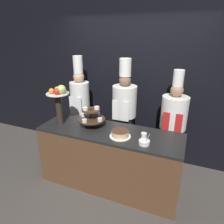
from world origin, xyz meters
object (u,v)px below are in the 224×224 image
(fruit_pedestal, at_px, (59,98))
(chef_center_right, at_px, (173,122))
(tiered_stand, at_px, (91,117))
(chef_left, at_px, (80,104))
(cake_round, at_px, (120,134))
(serving_bowl_near, at_px, (144,142))
(chef_center_left, at_px, (124,111))
(cup_white, at_px, (144,135))

(fruit_pedestal, bearing_deg, chef_center_right, 24.02)
(tiered_stand, height_order, fruit_pedestal, fruit_pedestal)
(tiered_stand, height_order, chef_left, chef_left)
(cake_round, height_order, serving_bowl_near, serving_bowl_near)
(fruit_pedestal, xyz_separation_m, chef_center_left, (0.77, 0.70, -0.33))
(cake_round, height_order, chef_center_right, chef_center_right)
(serving_bowl_near, bearing_deg, chef_center_right, 72.46)
(serving_bowl_near, relative_size, chef_center_left, 0.08)
(cake_round, height_order, chef_center_left, chef_center_left)
(serving_bowl_near, xyz_separation_m, chef_center_left, (-0.54, 0.81, 0.05))
(cake_round, distance_m, chef_left, 1.27)
(chef_center_left, distance_m, chef_center_right, 0.80)
(serving_bowl_near, xyz_separation_m, chef_left, (-1.38, 0.81, 0.05))
(cake_round, xyz_separation_m, serving_bowl_near, (0.34, -0.08, -0.02))
(fruit_pedestal, distance_m, chef_center_left, 1.09)
(cake_round, distance_m, serving_bowl_near, 0.35)
(fruit_pedestal, relative_size, serving_bowl_near, 3.94)
(chef_center_left, bearing_deg, cup_white, -52.85)
(tiered_stand, height_order, chef_center_left, chef_center_left)
(tiered_stand, distance_m, chef_center_left, 0.68)
(serving_bowl_near, distance_m, chef_center_right, 0.85)
(tiered_stand, height_order, cake_round, tiered_stand)
(chef_center_left, bearing_deg, chef_center_right, -0.01)
(fruit_pedestal, xyz_separation_m, chef_left, (-0.08, 0.70, -0.33))
(cup_white, bearing_deg, chef_center_right, 65.34)
(cake_round, relative_size, chef_center_left, 0.15)
(chef_center_left, height_order, chef_center_right, chef_center_left)
(cup_white, bearing_deg, chef_left, 154.07)
(fruit_pedestal, height_order, cake_round, fruit_pedestal)
(chef_center_left, relative_size, chef_center_right, 1.07)
(cup_white, relative_size, serving_bowl_near, 0.48)
(tiered_stand, relative_size, serving_bowl_near, 2.59)
(cake_round, bearing_deg, fruit_pedestal, 177.76)
(cake_round, bearing_deg, chef_center_right, 50.71)
(serving_bowl_near, relative_size, chef_left, 0.08)
(cup_white, relative_size, chef_left, 0.04)
(serving_bowl_near, height_order, chef_center_right, chef_center_right)
(cake_round, distance_m, cup_white, 0.31)
(tiered_stand, relative_size, fruit_pedestal, 0.66)
(fruit_pedestal, height_order, chef_left, chef_left)
(tiered_stand, distance_m, chef_center_right, 1.26)
(chef_center_right, bearing_deg, serving_bowl_near, -107.54)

